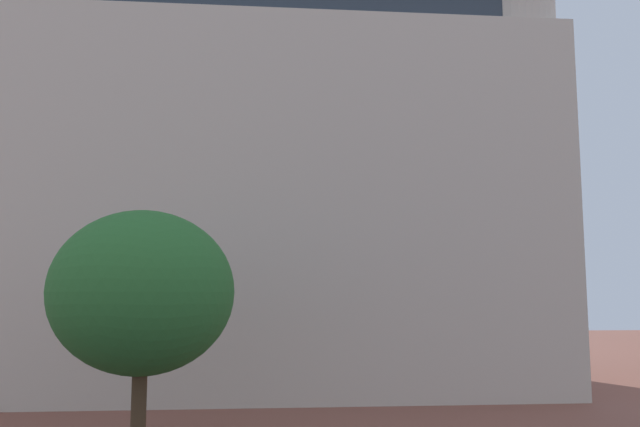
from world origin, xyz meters
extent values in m
cube|color=beige|center=(-2.32, 28.90, 7.05)|extent=(25.62, 13.76, 14.10)
cube|color=#2D3842|center=(-2.32, 28.90, 15.30)|extent=(23.57, 12.66, 2.40)
cube|color=beige|center=(-1.46, 28.90, 12.32)|extent=(5.48, 5.48, 24.64)
cylinder|color=beige|center=(8.99, 23.52, 9.26)|extent=(2.80, 2.80, 18.52)
cylinder|color=#4C3823|center=(-3.95, 15.23, 1.04)|extent=(0.35, 0.35, 2.09)
ellipsoid|color=#2D6B2D|center=(-3.95, 15.23, 3.82)|extent=(4.32, 4.32, 3.89)
camera|label=1|loc=(-1.22, -0.88, 3.72)|focal=37.26mm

